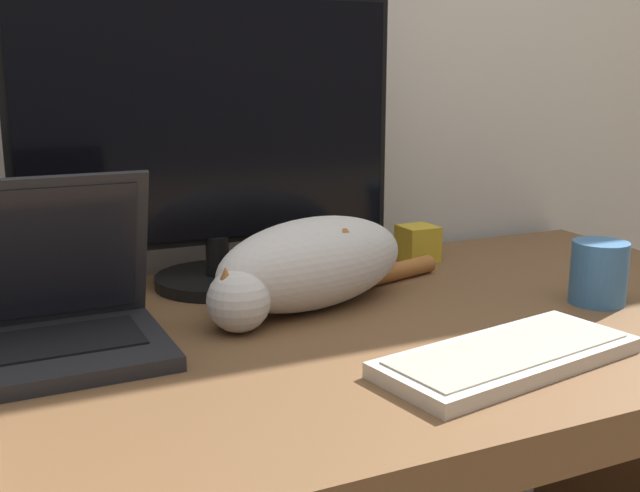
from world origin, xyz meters
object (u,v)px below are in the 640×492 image
at_px(external_keyboard, 508,356).
at_px(cat, 310,263).
at_px(monitor, 214,140).
at_px(coffee_mug, 599,273).
at_px(laptop, 29,323).

relative_size(external_keyboard, cat, 0.79).
bearing_deg(monitor, external_keyboard, -65.94).
distance_m(external_keyboard, cat, 0.35).
bearing_deg(monitor, cat, -63.81).
height_order(monitor, coffee_mug, monitor).
bearing_deg(cat, laptop, 169.38).
bearing_deg(coffee_mug, laptop, 171.17).
height_order(laptop, coffee_mug, laptop).
height_order(laptop, cat, laptop).
distance_m(cat, coffee_mug, 0.46).
distance_m(monitor, laptop, 0.44).
distance_m(laptop, coffee_mug, 0.85).
relative_size(cat, coffee_mug, 4.71).
xyz_separation_m(cat, coffee_mug, (0.43, -0.17, -0.02)).
relative_size(monitor, cat, 1.36).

